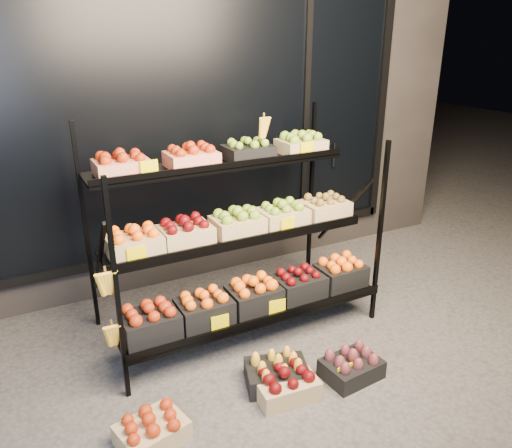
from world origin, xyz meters
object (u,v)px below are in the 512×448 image
display_rack (238,236)px  floor_crate_midright (285,383)px  floor_crate_left (152,429)px  floor_crate_midleft (277,372)px

display_rack → floor_crate_midright: display_rack is taller
floor_crate_left → display_rack: bearing=28.7°
floor_crate_left → floor_crate_midleft: floor_crate_midleft is taller
display_rack → floor_crate_midright: bearing=-96.5°
display_rack → floor_crate_midleft: 1.05m
display_rack → floor_crate_midleft: display_rack is taller
floor_crate_midright → floor_crate_midleft: bearing=92.4°
floor_crate_midright → floor_crate_left: bearing=-175.9°
floor_crate_left → floor_crate_midleft: (0.90, 0.10, 0.01)m
floor_crate_midleft → floor_crate_midright: 0.12m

